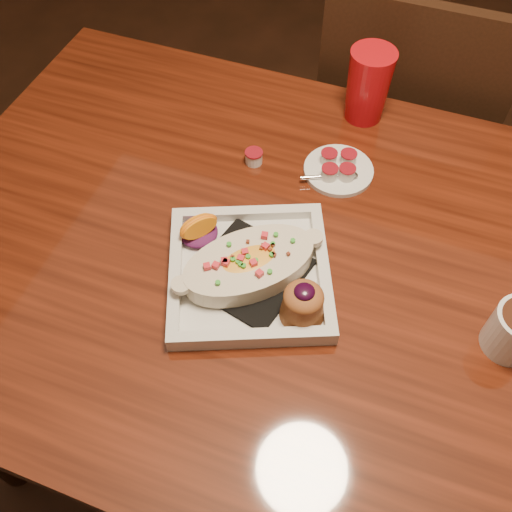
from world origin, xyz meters
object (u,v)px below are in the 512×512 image
(table, at_px, (341,305))
(red_tumbler, at_px, (368,85))
(chair_far, at_px, (400,134))
(saucer, at_px, (338,169))
(plate, at_px, (254,271))

(table, distance_m, red_tumbler, 0.42)
(table, bearing_deg, chair_far, 90.00)
(table, distance_m, chair_far, 0.65)
(chair_far, distance_m, saucer, 0.50)
(plate, distance_m, red_tumbler, 0.45)
(table, bearing_deg, saucer, 110.41)
(table, height_order, plate, plate)
(table, relative_size, saucer, 11.78)
(plate, relative_size, saucer, 2.58)
(chair_far, relative_size, saucer, 7.30)
(red_tumbler, bearing_deg, table, -79.09)
(plate, bearing_deg, table, 2.34)
(chair_far, height_order, red_tumbler, chair_far)
(chair_far, height_order, plate, chair_far)
(table, relative_size, plate, 4.57)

